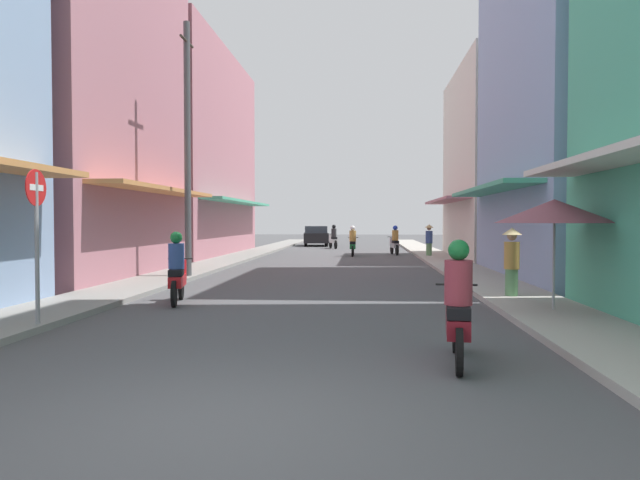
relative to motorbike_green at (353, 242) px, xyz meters
The scene contains 18 objects.
ground_plane 4.85m from the motorbike_green, 98.22° to the right, with size 109.13×109.13×0.00m, color #4C4C4F.
sidewalk_left 7.29m from the motorbike_green, 139.13° to the right, with size 1.80×57.60×0.12m, color gray.
sidewalk_right 6.32m from the motorbike_green, 49.08° to the right, with size 1.80×57.60×0.12m, color #ADA89E.
building_left_mid 17.02m from the motorbike_green, 127.84° to the right, with size 7.05×9.52×16.34m.
building_left_far 10.46m from the motorbike_green, behind, with size 7.05×13.69×10.63m.
building_right_mid 15.44m from the motorbike_green, 55.33° to the right, with size 7.05×9.48×14.04m.
building_right_far 9.01m from the motorbike_green, 10.54° to the right, with size 7.05×9.73×9.11m.
motorbike_green is the anchor object (origin of this frame).
motorbike_white 8.50m from the motorbike_green, 99.88° to the left, with size 0.75×1.74×1.58m.
motorbike_silver 2.62m from the motorbike_green, 32.60° to the left, with size 0.59×1.80×1.58m.
motorbike_maroon 23.16m from the motorbike_green, 85.61° to the right, with size 0.55×1.81×1.58m.
motorbike_red 18.29m from the motorbike_green, 100.99° to the right, with size 0.61×1.79×1.58m.
parked_car 12.98m from the motorbike_green, 103.09° to the left, with size 2.11×4.24×1.45m.
pedestrian_far 17.44m from the motorbike_green, 77.02° to the right, with size 0.44×0.44×1.66m.
pedestrian_foreground 3.95m from the motorbike_green, 16.82° to the right, with size 0.44×0.44×1.65m.
vendor_umbrella 19.60m from the motorbike_green, 77.64° to the right, with size 2.20×2.20×2.22m.
utility_pole 13.97m from the motorbike_green, 110.89° to the right, with size 0.20×1.20×7.90m.
street_sign_no_entry 21.88m from the motorbike_green, 102.52° to the right, with size 0.07×0.60×2.65m.
Camera 1 is at (1.28, -5.09, 1.80)m, focal length 33.34 mm.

